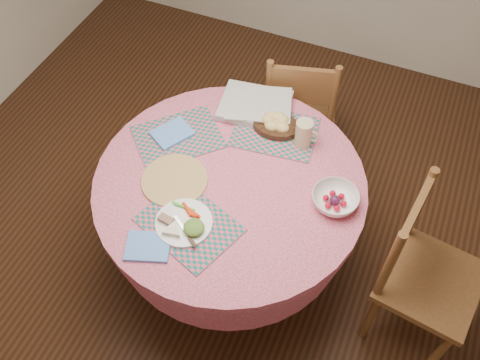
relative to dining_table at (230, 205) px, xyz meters
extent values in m
plane|color=#331C0F|center=(0.00, 0.00, -0.56)|extent=(4.00, 4.00, 0.00)
cylinder|color=pink|center=(0.00, 0.00, 0.17)|extent=(1.24, 1.24, 0.04)
cone|color=pink|center=(0.00, 0.00, 0.00)|extent=(1.24, 1.24, 0.30)
cylinder|color=black|center=(0.00, 0.00, -0.34)|extent=(0.14, 0.14, 0.44)
cylinder|color=black|center=(0.00, 0.00, -0.53)|extent=(0.56, 0.56, 0.06)
cube|color=brown|center=(0.98, 0.03, -0.10)|extent=(0.48, 0.50, 0.04)
cylinder|color=brown|center=(1.12, -0.17, -0.33)|extent=(0.05, 0.05, 0.45)
cylinder|color=brown|center=(1.18, 0.19, -0.33)|extent=(0.05, 0.05, 0.45)
cylinder|color=brown|center=(0.79, -0.12, -0.33)|extent=(0.05, 0.05, 0.45)
cylinder|color=brown|center=(0.84, 0.24, -0.33)|extent=(0.05, 0.05, 0.45)
cylinder|color=brown|center=(0.77, -0.12, 0.15)|extent=(0.05, 0.05, 0.50)
cylinder|color=brown|center=(0.82, 0.24, 0.15)|extent=(0.05, 0.05, 0.50)
cube|color=brown|center=(0.79, 0.06, 0.25)|extent=(0.08, 0.36, 0.24)
cube|color=brown|center=(0.05, 0.88, -0.13)|extent=(0.51, 0.50, 0.04)
cylinder|color=brown|center=(0.17, 1.08, -0.34)|extent=(0.05, 0.05, 0.43)
cylinder|color=brown|center=(-0.16, 0.99, -0.34)|extent=(0.05, 0.05, 0.43)
cylinder|color=brown|center=(0.26, 0.77, -0.34)|extent=(0.05, 0.05, 0.43)
cylinder|color=brown|center=(-0.07, 0.68, -0.34)|extent=(0.05, 0.05, 0.43)
cylinder|color=brown|center=(0.27, 0.75, 0.11)|extent=(0.05, 0.05, 0.48)
cylinder|color=brown|center=(-0.06, 0.66, 0.11)|extent=(0.05, 0.05, 0.48)
cube|color=brown|center=(0.10, 0.70, 0.21)|extent=(0.34, 0.12, 0.23)
cube|color=#126561|center=(-0.06, -0.28, 0.20)|extent=(0.48, 0.42, 0.01)
cube|color=#126561|center=(-0.33, 0.14, 0.20)|extent=(0.49, 0.50, 0.01)
cube|color=#126561|center=(0.08, 0.36, 0.20)|extent=(0.43, 0.35, 0.01)
cylinder|color=#AE834B|center=(-0.23, -0.10, 0.20)|extent=(0.30, 0.30, 0.01)
cube|color=#598DE5|center=(-0.17, -0.45, 0.20)|extent=(0.22, 0.19, 0.01)
cube|color=#598DE5|center=(-0.37, 0.14, 0.21)|extent=(0.21, 0.23, 0.01)
cylinder|color=white|center=(-0.08, -0.29, 0.21)|extent=(0.24, 0.24, 0.01)
ellipsoid|color=#20521C|center=(-0.02, -0.30, 0.23)|extent=(0.10, 0.10, 0.04)
cylinder|color=beige|center=(-0.09, -0.36, 0.23)|extent=(0.11, 0.11, 0.02)
cube|color=brown|center=(-0.15, -0.33, 0.23)|extent=(0.07, 0.04, 0.02)
cube|color=silver|center=(-0.06, -0.32, 0.22)|extent=(0.13, 0.09, 0.00)
cylinder|color=black|center=(0.08, 0.38, 0.22)|extent=(0.23, 0.23, 0.03)
ellipsoid|color=#FAD580|center=(0.04, 0.38, 0.25)|extent=(0.07, 0.06, 0.05)
ellipsoid|color=#FAD580|center=(0.10, 0.41, 0.25)|extent=(0.07, 0.06, 0.05)
ellipsoid|color=#FAD580|center=(0.12, 0.36, 0.25)|extent=(0.07, 0.06, 0.05)
ellipsoid|color=#FAD580|center=(0.07, 0.35, 0.25)|extent=(0.07, 0.06, 0.05)
ellipsoid|color=#FAD580|center=(0.08, 0.42, 0.25)|extent=(0.07, 0.06, 0.05)
ellipsoid|color=#FAD580|center=(0.04, 0.40, 0.25)|extent=(0.07, 0.06, 0.05)
cylinder|color=tan|center=(0.23, 0.33, 0.27)|extent=(0.08, 0.08, 0.14)
torus|color=tan|center=(0.27, 0.33, 0.27)|extent=(0.07, 0.01, 0.07)
imported|color=white|center=(0.47, 0.06, 0.23)|extent=(0.23, 0.23, 0.06)
sphere|color=red|center=(0.51, 0.06, 0.22)|extent=(0.03, 0.03, 0.03)
sphere|color=red|center=(0.49, 0.10, 0.22)|extent=(0.03, 0.03, 0.03)
sphere|color=red|center=(0.45, 0.10, 0.22)|extent=(0.03, 0.03, 0.03)
sphere|color=red|center=(0.43, 0.06, 0.22)|extent=(0.03, 0.03, 0.03)
sphere|color=red|center=(0.45, 0.03, 0.22)|extent=(0.03, 0.03, 0.03)
sphere|color=red|center=(0.49, 0.03, 0.22)|extent=(0.03, 0.03, 0.03)
sphere|color=#461435|center=(0.47, 0.06, 0.22)|extent=(0.05, 0.05, 0.05)
cube|color=silver|center=(-0.07, 0.47, 0.22)|extent=(0.38, 0.32, 0.03)
cube|color=silver|center=(-0.05, 0.47, 0.24)|extent=(0.38, 0.33, 0.01)
camera|label=1|loc=(0.61, -1.32, 2.11)|focal=40.00mm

